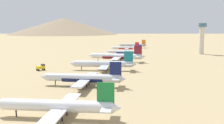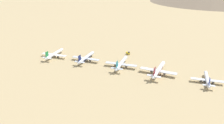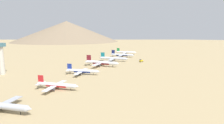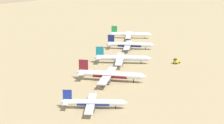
{
  "view_description": "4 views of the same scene",
  "coord_description": "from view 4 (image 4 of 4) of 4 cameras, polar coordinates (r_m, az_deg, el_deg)",
  "views": [
    {
      "loc": [
        -34.23,
        193.93,
        27.15
      ],
      "look_at": [
        -4.82,
        43.57,
        5.6
      ],
      "focal_mm": 40.21,
      "sensor_mm": 36.0,
      "label": 1
    },
    {
      "loc": [
        -204.06,
        -38.63,
        94.42
      ],
      "look_at": [
        -0.4,
        53.55,
        4.14
      ],
      "focal_mm": 36.04,
      "sensor_mm": 36.0,
      "label": 2
    },
    {
      "loc": [
        84.67,
        -188.76,
        40.72
      ],
      "look_at": [
        11.54,
        8.96,
        5.0
      ],
      "focal_mm": 28.15,
      "sensor_mm": 36.0,
      "label": 3
    },
    {
      "loc": [
        42.71,
        -228.09,
        79.8
      ],
      "look_at": [
        -4.6,
        34.18,
        3.44
      ],
      "focal_mm": 63.99,
      "sensor_mm": 36.0,
      "label": 4
    }
  ],
  "objects": [
    {
      "name": "parked_jet_4",
      "position": [
        284.8,
        1.33,
        0.57
      ],
      "size": [
        42.26,
        34.43,
        12.18
      ],
      "color": "silver",
      "rests_on": "ground"
    },
    {
      "name": "parked_jet_3",
      "position": [
        246.87,
        -0.36,
        -1.81
      ],
      "size": [
        45.11,
        36.56,
        13.03
      ],
      "color": "silver",
      "rests_on": "ground"
    },
    {
      "name": "parked_jet_2",
      "position": [
        205.89,
        -2.77,
        -5.81
      ],
      "size": [
        35.46,
        28.96,
        10.24
      ],
      "color": "silver",
      "rests_on": "ground"
    },
    {
      "name": "parked_jet_5",
      "position": [
        325.98,
        2.46,
        2.5
      ],
      "size": [
        40.45,
        32.87,
        11.66
      ],
      "color": "silver",
      "rests_on": "ground"
    },
    {
      "name": "parked_jet_6",
      "position": [
        365.76,
        2.56,
        3.98
      ],
      "size": [
        39.27,
        31.96,
        11.32
      ],
      "color": "white",
      "rests_on": "ground"
    },
    {
      "name": "service_truck",
      "position": [
        288.87,
        9.18,
        0.17
      ],
      "size": [
        5.0,
        5.68,
        3.9
      ],
      "color": "yellow",
      "rests_on": "ground"
    },
    {
      "name": "ground_plane",
      "position": [
        245.39,
        -0.36,
        -2.99
      ],
      "size": [
        1800.0,
        1800.0,
        0.0
      ],
      "primitive_type": "plane",
      "color": "tan"
    }
  ]
}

